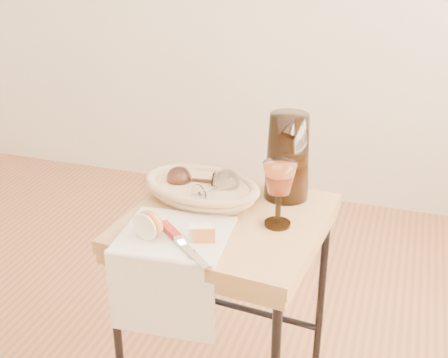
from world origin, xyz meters
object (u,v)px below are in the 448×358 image
at_px(bread_basket, 201,190).
at_px(apple_half, 150,224).
at_px(tea_towel, 175,235).
at_px(goblet_lying_b, 214,187).
at_px(wine_goblet, 279,195).
at_px(table_knife, 182,241).
at_px(side_table, 226,314).
at_px(goblet_lying_a, 194,180).
at_px(pitcher, 288,156).

bearing_deg(bread_basket, apple_half, -89.25).
relative_size(tea_towel, goblet_lying_b, 2.12).
bearing_deg(wine_goblet, table_knife, -137.98).
bearing_deg(apple_half, bread_basket, 95.57).
xyz_separation_m(side_table, goblet_lying_a, (-0.13, 0.09, 0.38)).
height_order(bread_basket, goblet_lying_a, goblet_lying_a).
bearing_deg(tea_towel, goblet_lying_a, 94.01).
bearing_deg(pitcher, bread_basket, -139.81).
relative_size(side_table, goblet_lying_b, 5.08).
bearing_deg(tea_towel, wine_goblet, 25.22).
bearing_deg(apple_half, goblet_lying_b, 84.45).
xyz_separation_m(goblet_lying_b, wine_goblet, (0.20, -0.07, 0.04)).
xyz_separation_m(goblet_lying_a, pitcher, (0.26, 0.08, 0.08)).
relative_size(goblet_lying_a, goblet_lying_b, 0.93).
distance_m(pitcher, table_knife, 0.42).
relative_size(goblet_lying_a, wine_goblet, 0.67).
bearing_deg(bread_basket, table_knife, -69.66).
bearing_deg(tea_towel, apple_half, -153.23).
height_order(wine_goblet, apple_half, wine_goblet).
bearing_deg(wine_goblet, bread_basket, 160.97).
height_order(goblet_lying_a, wine_goblet, wine_goblet).
distance_m(tea_towel, goblet_lying_a, 0.24).
distance_m(pitcher, wine_goblet, 0.18).
relative_size(goblet_lying_b, wine_goblet, 0.72).
bearing_deg(apple_half, table_knife, 7.71).
bearing_deg(pitcher, tea_towel, -106.96).
distance_m(bread_basket, pitcher, 0.27).
xyz_separation_m(pitcher, apple_half, (-0.27, -0.35, -0.08)).
bearing_deg(apple_half, goblet_lying_a, 101.93).
bearing_deg(side_table, goblet_lying_b, 132.53).
height_order(bread_basket, table_knife, bread_basket).
distance_m(tea_towel, bread_basket, 0.22).
relative_size(bread_basket, goblet_lying_a, 2.60).
bearing_deg(bread_basket, goblet_lying_a, 164.15).
bearing_deg(wine_goblet, tea_towel, -150.15).
bearing_deg(goblet_lying_a, pitcher, -169.31).
relative_size(tea_towel, apple_half, 3.46).
relative_size(side_table, table_knife, 2.79).
xyz_separation_m(tea_towel, table_knife, (0.04, -0.04, 0.01)).
height_order(side_table, goblet_lying_a, goblet_lying_a).
bearing_deg(side_table, apple_half, -129.65).
relative_size(side_table, pitcher, 2.27).
relative_size(tea_towel, bread_basket, 0.88).
relative_size(side_table, apple_half, 8.30).
xyz_separation_m(goblet_lying_a, goblet_lying_b, (0.07, -0.03, 0.00)).
distance_m(goblet_lying_a, wine_goblet, 0.29).
bearing_deg(goblet_lying_a, bread_basket, 146.98).
distance_m(side_table, table_knife, 0.40).
height_order(tea_towel, pitcher, pitcher).
distance_m(goblet_lying_b, wine_goblet, 0.21).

